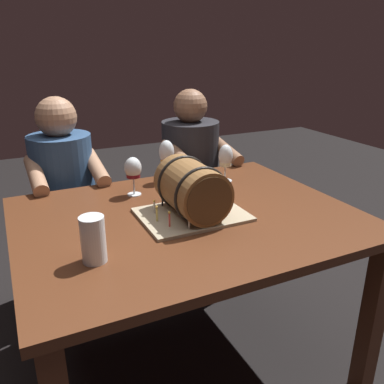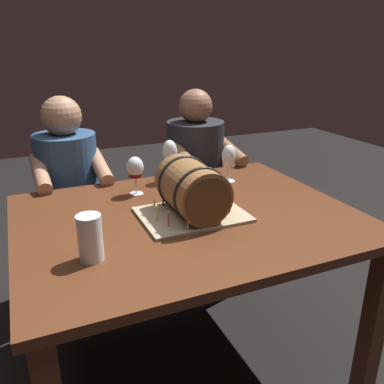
{
  "view_description": "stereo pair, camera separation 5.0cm",
  "coord_description": "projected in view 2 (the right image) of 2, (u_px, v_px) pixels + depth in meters",
  "views": [
    {
      "loc": [
        -0.62,
        -1.32,
        1.37
      ],
      "look_at": [
        0.01,
        -0.02,
        0.83
      ],
      "focal_mm": 37.73,
      "sensor_mm": 36.0,
      "label": 1
    },
    {
      "loc": [
        -0.57,
        -1.34,
        1.37
      ],
      "look_at": [
        0.01,
        -0.02,
        0.83
      ],
      "focal_mm": 37.73,
      "sensor_mm": 36.0,
      "label": 2
    }
  ],
  "objects": [
    {
      "name": "ground_plane",
      "position": [
        188.0,
        360.0,
        1.85
      ],
      "size": [
        8.0,
        8.0,
        0.0
      ],
      "primitive_type": "plane",
      "color": "black"
    },
    {
      "name": "dining_table",
      "position": [
        188.0,
        237.0,
        1.63
      ],
      "size": [
        1.3,
        1.02,
        0.73
      ],
      "color": "#562D19",
      "rests_on": "ground"
    },
    {
      "name": "barrel_cake",
      "position": [
        192.0,
        191.0,
        1.54
      ],
      "size": [
        0.4,
        0.31,
        0.22
      ],
      "color": "tan",
      "rests_on": "dining_table"
    },
    {
      "name": "wine_glass_red",
      "position": [
        135.0,
        169.0,
        1.76
      ],
      "size": [
        0.07,
        0.07,
        0.17
      ],
      "color": "white",
      "rests_on": "dining_table"
    },
    {
      "name": "wine_glass_amber",
      "position": [
        170.0,
        154.0,
        1.93
      ],
      "size": [
        0.07,
        0.07,
        0.2
      ],
      "color": "white",
      "rests_on": "dining_table"
    },
    {
      "name": "wine_glass_white",
      "position": [
        229.0,
        158.0,
        1.92
      ],
      "size": [
        0.07,
        0.07,
        0.18
      ],
      "color": "white",
      "rests_on": "dining_table"
    },
    {
      "name": "beer_pint",
      "position": [
        90.0,
        239.0,
        1.24
      ],
      "size": [
        0.08,
        0.08,
        0.15
      ],
      "color": "white",
      "rests_on": "dining_table"
    },
    {
      "name": "person_seated_left",
      "position": [
        72.0,
        214.0,
        2.16
      ],
      "size": [
        0.36,
        0.45,
        1.13
      ],
      "color": "#1B2D46",
      "rests_on": "ground"
    },
    {
      "name": "person_seated_right",
      "position": [
        196.0,
        193.0,
        2.43
      ],
      "size": [
        0.38,
        0.47,
        1.13
      ],
      "color": "black",
      "rests_on": "ground"
    }
  ]
}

